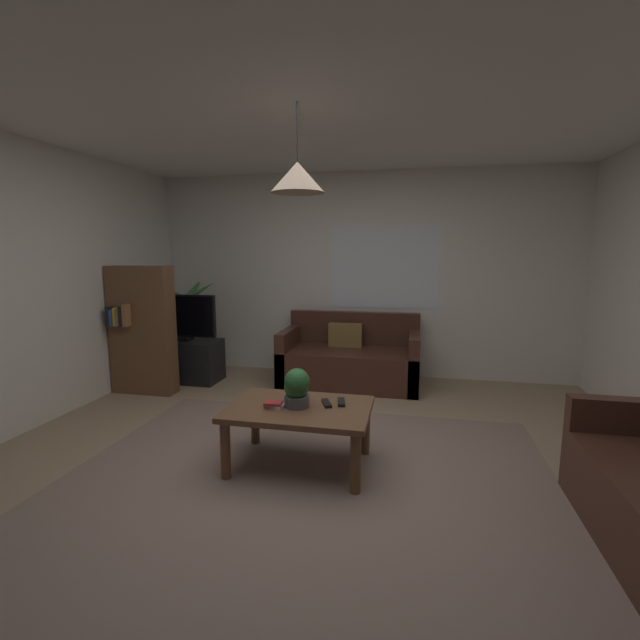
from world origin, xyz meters
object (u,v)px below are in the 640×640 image
object	(u,v)px
couch_under_window	(350,361)
bookshelf_corner	(142,330)
tv_stand	(183,360)
book_on_table_1	(273,403)
tv	(180,317)
pendant_lamp	(297,177)
remote_on_table_0	(341,402)
coffee_table	(299,416)
book_on_table_0	(275,406)
potted_palm_corner	(185,330)
potted_plant_on_table	(297,387)
remote_on_table_1	(326,403)

from	to	relation	value
couch_under_window	bookshelf_corner	distance (m)	2.36
tv_stand	book_on_table_1	bearing A→B (deg)	-46.86
tv	pendant_lamp	distance (m)	2.92
remote_on_table_0	pendant_lamp	xyz separation A→B (m)	(-0.29, -0.12, 1.58)
coffee_table	pendant_lamp	world-z (taller)	pendant_lamp
couch_under_window	bookshelf_corner	world-z (taller)	bookshelf_corner
remote_on_table_0	tv_stand	bearing A→B (deg)	131.68
book_on_table_0	potted_palm_corner	bearing A→B (deg)	130.57
couch_under_window	tv	xyz separation A→B (m)	(-2.00, -0.30, 0.51)
remote_on_table_0	tv	world-z (taller)	tv
potted_plant_on_table	tv_stand	xyz separation A→B (m)	(-1.92, 1.82, -0.35)
potted_plant_on_table	tv	xyz separation A→B (m)	(-1.92, 1.80, 0.19)
remote_on_table_1	tv_stand	bearing A→B (deg)	-61.09
coffee_table	bookshelf_corner	world-z (taller)	bookshelf_corner
remote_on_table_1	bookshelf_corner	world-z (taller)	bookshelf_corner
potted_plant_on_table	pendant_lamp	distance (m)	1.44
pendant_lamp	coffee_table	bearing A→B (deg)	63.43
potted_palm_corner	coffee_table	bearing A→B (deg)	-46.45
coffee_table	remote_on_table_0	world-z (taller)	remote_on_table_0
potted_palm_corner	pendant_lamp	size ratio (longest dim) A/B	2.18
remote_on_table_1	tv	bearing A→B (deg)	-60.74
coffee_table	potted_palm_corner	bearing A→B (deg)	133.55
coffee_table	remote_on_table_1	xyz separation A→B (m)	(0.18, 0.08, 0.08)
coffee_table	book_on_table_1	size ratio (longest dim) A/B	8.28
coffee_table	tv	bearing A→B (deg)	137.25
potted_palm_corner	remote_on_table_0	bearing A→B (deg)	-41.26
book_on_table_0	pendant_lamp	bearing A→B (deg)	19.74
coffee_table	couch_under_window	bearing A→B (deg)	88.15
potted_palm_corner	potted_plant_on_table	bearing A→B (deg)	-46.78
potted_plant_on_table	tv_stand	size ratio (longest dim) A/B	0.32
book_on_table_1	tv	world-z (taller)	tv
remote_on_table_1	book_on_table_1	bearing A→B (deg)	0.87
tv_stand	tv	distance (m)	0.53
book_on_table_0	tv_stand	xyz separation A→B (m)	(-1.77, 1.87, -0.21)
book_on_table_1	potted_plant_on_table	xyz separation A→B (m)	(0.16, 0.06, 0.11)
pendant_lamp	book_on_table_1	bearing A→B (deg)	-157.12
book_on_table_1	pendant_lamp	world-z (taller)	pendant_lamp
book_on_table_0	couch_under_window	bearing A→B (deg)	83.88
potted_plant_on_table	couch_under_window	bearing A→B (deg)	87.77
couch_under_window	tv_stand	world-z (taller)	couch_under_window
potted_plant_on_table	bookshelf_corner	bearing A→B (deg)	148.21
remote_on_table_1	tv	world-z (taller)	tv
book_on_table_0	potted_palm_corner	world-z (taller)	potted_palm_corner
couch_under_window	potted_plant_on_table	world-z (taller)	couch_under_window
couch_under_window	book_on_table_0	distance (m)	2.17
remote_on_table_0	bookshelf_corner	world-z (taller)	bookshelf_corner
tv_stand	pendant_lamp	size ratio (longest dim) A/B	1.58
couch_under_window	coffee_table	size ratio (longest dim) A/B	1.56
couch_under_window	potted_palm_corner	size ratio (longest dim) A/B	1.28
tv	remote_on_table_1	bearing A→B (deg)	-38.93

